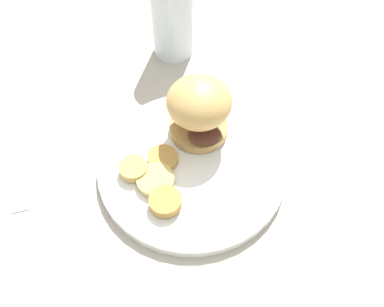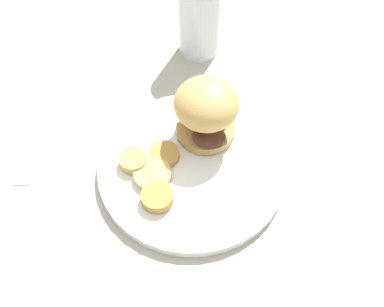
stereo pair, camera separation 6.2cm
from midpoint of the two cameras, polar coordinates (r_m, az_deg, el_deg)
ground_plane at (r=0.66m, az=2.71°, el=-2.26°), size 4.00×4.00×0.00m
dinner_plate at (r=0.65m, az=2.74°, el=-1.83°), size 0.27×0.27×0.02m
sandwich at (r=0.64m, az=4.67°, el=5.34°), size 0.09×0.09×0.10m
potato_round_0 at (r=0.65m, az=-0.83°, el=-0.30°), size 0.04×0.04×0.01m
potato_round_1 at (r=0.61m, az=-1.73°, el=-5.58°), size 0.04×0.04×0.01m
potato_round_2 at (r=0.64m, az=-4.71°, el=-1.05°), size 0.04×0.04×0.01m
potato_round_3 at (r=0.63m, az=-2.23°, el=-2.86°), size 0.05×0.05×0.01m
fork at (r=0.72m, az=-17.79°, el=1.06°), size 0.12×0.13×0.00m
drinking_glass at (r=0.78m, az=3.31°, el=16.73°), size 0.07×0.07×0.14m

